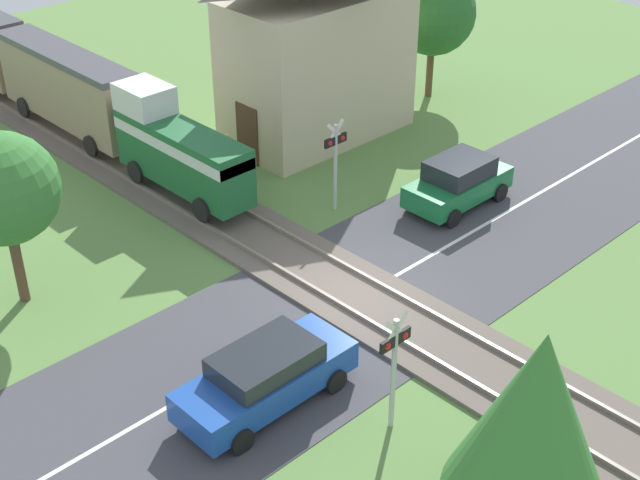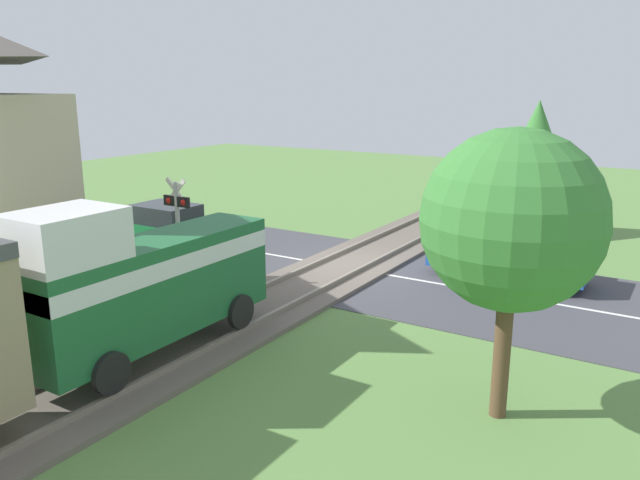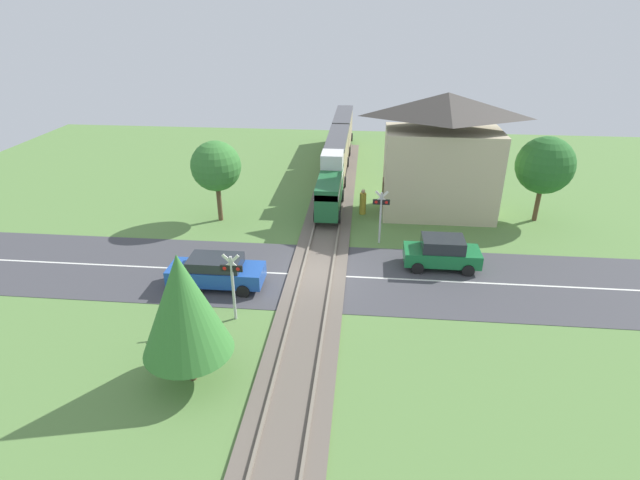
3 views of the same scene
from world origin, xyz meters
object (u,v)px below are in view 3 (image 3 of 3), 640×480
object	(u,v)px
crossing_signal_west_approach	(232,278)
car_near_crossing	(216,271)
train	(338,150)
pedestrian_by_station	(363,203)
crossing_signal_east_approach	(381,210)
car_far_side	(442,252)
station_building	(442,158)

from	to	relation	value
crossing_signal_west_approach	car_near_crossing	bearing A→B (deg)	120.82
train	pedestrian_by_station	bearing A→B (deg)	-75.18
crossing_signal_west_approach	crossing_signal_east_approach	world-z (taller)	same
train	car_far_side	xyz separation A→B (m)	(6.04, -14.25, -1.07)
crossing_signal_west_approach	station_building	distance (m)	15.75
train	car_far_side	bearing A→B (deg)	-67.03
station_building	crossing_signal_west_approach	bearing A→B (deg)	-127.84
train	car_near_crossing	distance (m)	17.75
crossing_signal_west_approach	crossing_signal_east_approach	size ratio (longest dim) A/B	1.00
car_far_side	station_building	world-z (taller)	station_building
station_building	pedestrian_by_station	size ratio (longest dim) A/B	4.61
station_building	car_far_side	bearing A→B (deg)	-94.45
train	pedestrian_by_station	xyz separation A→B (m)	(2.03, -7.68, -1.16)
crossing_signal_east_approach	car_far_side	bearing A→B (deg)	-39.53
crossing_signal_west_approach	crossing_signal_east_approach	xyz separation A→B (m)	(6.05, 7.86, 0.00)
car_near_crossing	station_building	xyz separation A→B (m)	(11.10, 9.88, 2.79)
crossing_signal_west_approach	train	bearing A→B (deg)	81.24
crossing_signal_east_approach	pedestrian_by_station	bearing A→B (deg)	103.66
train	car_near_crossing	size ratio (longest dim) A/B	4.88
car_far_side	pedestrian_by_station	xyz separation A→B (m)	(-4.01, 6.57, -0.09)
car_near_crossing	crossing_signal_east_approach	size ratio (longest dim) A/B	1.43
train	car_near_crossing	bearing A→B (deg)	-104.75
station_building	car_near_crossing	bearing A→B (deg)	-138.32
train	crossing_signal_east_approach	distance (m)	12.14
crossing_signal_west_approach	pedestrian_by_station	distance (m)	13.02
crossing_signal_east_approach	station_building	size ratio (longest dim) A/B	0.41
train	car_far_side	size ratio (longest dim) A/B	5.75
car_far_side	crossing_signal_east_approach	xyz separation A→B (m)	(-3.02, 2.49, 1.13)
car_near_crossing	pedestrian_by_station	xyz separation A→B (m)	(6.54, 9.45, -0.06)
train	station_building	world-z (taller)	station_building
train	crossing_signal_west_approach	distance (m)	19.85
station_building	crossing_signal_east_approach	bearing A→B (deg)	-128.31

